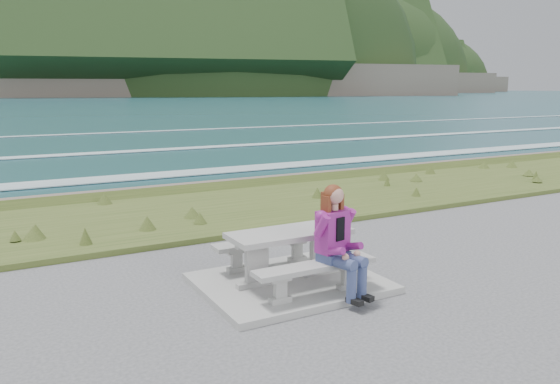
{
  "coord_description": "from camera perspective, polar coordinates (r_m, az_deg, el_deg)",
  "views": [
    {
      "loc": [
        -3.81,
        -6.67,
        2.89
      ],
      "look_at": [
        0.5,
        1.2,
        1.18
      ],
      "focal_mm": 35.0,
      "sensor_mm": 36.0,
      "label": 1
    }
  ],
  "objects": [
    {
      "name": "grass_verge",
      "position": [
        12.61,
        -10.33,
        -2.61
      ],
      "size": [
        160.0,
        4.5,
        0.22
      ],
      "primitive_type": "cube",
      "color": "#364A1B",
      "rests_on": "ground"
    },
    {
      "name": "seated_woman",
      "position": [
        7.49,
        6.43,
        -6.61
      ],
      "size": [
        0.59,
        0.85,
        1.51
      ],
      "rotation": [
        0.0,
        0.0,
        0.22
      ],
      "color": "navy",
      "rests_on": "concrete_slab"
    },
    {
      "name": "bench_landward",
      "position": [
        7.49,
        3.69,
        -8.23
      ],
      "size": [
        1.8,
        0.35,
        0.45
      ],
      "color": "#9B9B96",
      "rests_on": "concrete_slab"
    },
    {
      "name": "shore_drop",
      "position": [
        15.33,
        -13.77,
        -0.36
      ],
      "size": [
        160.0,
        0.8,
        2.2
      ],
      "primitive_type": "cube",
      "color": "#6B5C50",
      "rests_on": "ground"
    },
    {
      "name": "headland_range",
      "position": [
        449.03,
        -3.14,
        11.72
      ],
      "size": [
        729.83,
        363.95,
        218.22
      ],
      "color": "#6B5C50",
      "rests_on": "ground"
    },
    {
      "name": "ocean",
      "position": [
        32.32,
        -21.62,
        1.83
      ],
      "size": [
        1600.0,
        1600.0,
        0.09
      ],
      "color": "#20505B",
      "rests_on": "ground"
    },
    {
      "name": "bench_seaward",
      "position": [
        8.65,
        -1.3,
        -5.59
      ],
      "size": [
        1.8,
        0.35,
        0.45
      ],
      "color": "#9B9B96",
      "rests_on": "concrete_slab"
    },
    {
      "name": "picnic_table",
      "position": [
        7.99,
        1.02,
        -5.22
      ],
      "size": [
        1.8,
        0.75,
        0.75
      ],
      "color": "#9B9B96",
      "rests_on": "concrete_slab"
    },
    {
      "name": "concrete_slab",
      "position": [
        8.19,
        1.0,
        -9.49
      ],
      "size": [
        2.6,
        2.1,
        0.1
      ],
      "primitive_type": "cube",
      "color": "#9B9B96",
      "rests_on": "ground"
    }
  ]
}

